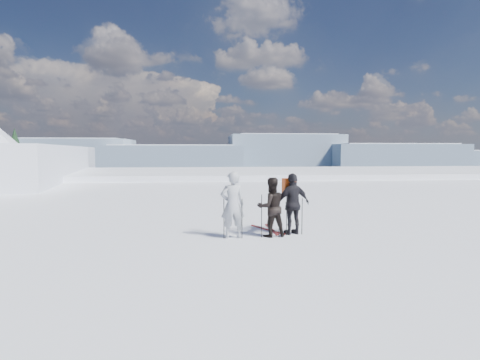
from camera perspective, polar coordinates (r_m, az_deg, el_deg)
The scene contains 8 objects.
lake_basin at distance 40.10m, azimuth -0.24°, elevation -8.56°, with size 820.00×820.00×71.62m.
far_mountain_range at distance 464.97m, azimuth -1.39°, elevation 3.33°, with size 770.00×110.00×53.00m.
skier_grey at distance 11.02m, azimuth -1.14°, elevation -3.82°, with size 0.72×0.47×1.97m, color #9BA0AA.
skier_dark at distance 11.27m, azimuth 4.75°, elevation -4.14°, with size 0.87×0.68×1.78m, color black.
skier_pack at distance 11.64m, azimuth 8.09°, elevation -3.62°, with size 1.11×0.46×1.89m, color black.
backpack at distance 11.75m, azimuth 7.53°, elevation 2.42°, with size 0.40×0.23×0.54m, color #EE5316.
ski_poles at distance 11.26m, azimuth 4.07°, elevation -5.57°, with size 2.45×0.35×1.37m.
skis_loose at distance 12.35m, azimuth 4.51°, elevation -7.50°, with size 0.91×1.70×0.03m.
Camera 1 is at (-3.57, -8.90, 2.59)m, focal length 28.00 mm.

